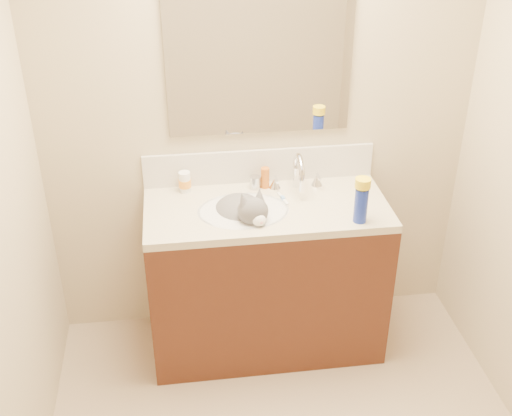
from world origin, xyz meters
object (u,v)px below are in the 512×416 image
object	(u,v)px
amber_bottle	(265,178)
cat	(243,215)
faucet	(298,175)
pill_bottle	(185,182)
basin	(243,223)
spray_can	(361,205)
silver_jar	(255,182)
vanity_cabinet	(266,280)

from	to	relation	value
amber_bottle	cat	bearing A→B (deg)	-123.72
faucet	pill_bottle	xyz separation A→B (m)	(-0.57, 0.07, -0.03)
basin	spray_can	bearing A→B (deg)	-18.00
faucet	amber_bottle	world-z (taller)	faucet
cat	pill_bottle	xyz separation A→B (m)	(-0.27, 0.23, 0.09)
cat	spray_can	bearing A→B (deg)	-39.18
faucet	pill_bottle	bearing A→B (deg)	173.24
basin	silver_jar	size ratio (longest dim) A/B	6.76
silver_jar	faucet	bearing A→B (deg)	-13.73
pill_bottle	silver_jar	bearing A→B (deg)	-2.53
basin	faucet	world-z (taller)	faucet
faucet	amber_bottle	bearing A→B (deg)	161.24
basin	amber_bottle	distance (m)	0.29
vanity_cabinet	amber_bottle	distance (m)	0.54
silver_jar	vanity_cabinet	bearing A→B (deg)	-80.43
cat	silver_jar	xyz separation A→B (m)	(0.09, 0.21, 0.07)
silver_jar	spray_can	world-z (taller)	spray_can
basin	cat	xyz separation A→B (m)	(-0.00, 0.01, 0.04)
basin	cat	distance (m)	0.04
faucet	cat	world-z (taller)	faucet
spray_can	pill_bottle	bearing A→B (deg)	153.07
basin	pill_bottle	world-z (taller)	pill_bottle
vanity_cabinet	silver_jar	distance (m)	0.52
basin	silver_jar	distance (m)	0.26
faucet	pill_bottle	world-z (taller)	faucet
cat	amber_bottle	distance (m)	0.27
amber_bottle	spray_can	xyz separation A→B (m)	(0.39, -0.39, 0.03)
vanity_cabinet	pill_bottle	bearing A→B (deg)	152.33
faucet	cat	bearing A→B (deg)	-152.30
faucet	amber_bottle	size ratio (longest dim) A/B	2.55
silver_jar	cat	bearing A→B (deg)	-113.19
amber_bottle	spray_can	bearing A→B (deg)	-45.17
faucet	silver_jar	size ratio (longest dim) A/B	4.21
silver_jar	spray_can	bearing A→B (deg)	-41.43
vanity_cabinet	cat	world-z (taller)	cat
basin	pill_bottle	size ratio (longest dim) A/B	4.19
amber_bottle	basin	bearing A→B (deg)	-122.33
pill_bottle	amber_bottle	bearing A→B (deg)	-1.86
basin	faucet	distance (m)	0.38
pill_bottle	amber_bottle	xyz separation A→B (m)	(0.41, -0.01, 0.00)
basin	amber_bottle	bearing A→B (deg)	57.67
faucet	amber_bottle	xyz separation A→B (m)	(-0.16, 0.05, -0.03)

